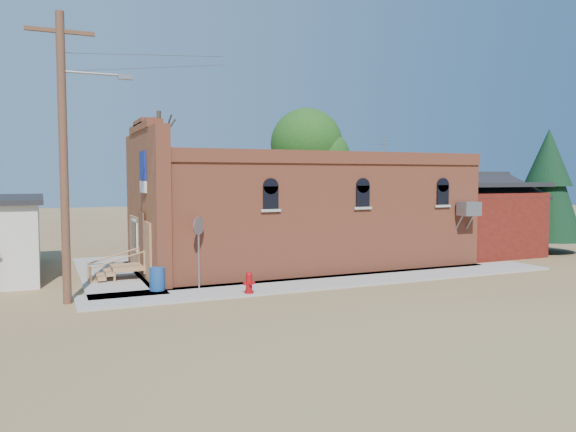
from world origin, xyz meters
name	(u,v)px	position (x,y,z in m)	size (l,w,h in m)	color
ground	(318,290)	(0.00, 0.00, 0.00)	(120.00, 120.00, 0.00)	brown
sidewalk_south	(343,281)	(1.50, 0.90, 0.04)	(19.00, 2.20, 0.08)	#9E9991
sidewalk_west	(113,274)	(-6.30, 6.00, 0.04)	(2.60, 10.00, 0.08)	#9E9991
brick_bar	(296,213)	(1.64, 5.49, 2.34)	(16.40, 7.97, 6.30)	#BE593A
red_shed	(467,210)	(11.50, 5.50, 2.27)	(5.40, 6.40, 4.30)	#50110D
utility_pole	(65,151)	(-8.14, 1.20, 4.77)	(3.12, 0.26, 9.00)	#4C2D1E
tree_bare_near	(159,140)	(-3.00, 13.00, 5.96)	(2.80, 2.80, 7.65)	#493D2A
tree_leafy	(306,145)	(6.00, 13.50, 5.93)	(4.40, 4.40, 8.15)	#493D2A
evergreen_tree	(548,182)	(15.50, 4.00, 3.71)	(3.60, 3.60, 6.50)	#493D2A
fire_hydrant	(249,283)	(-2.56, 0.04, 0.44)	(0.41, 0.39, 0.72)	#A0090E
stop_sign	(199,233)	(-3.89, 1.50, 2.04)	(0.51, 0.55, 2.55)	gray
trash_barrel	(157,279)	(-5.30, 1.75, 0.48)	(0.52, 0.52, 0.79)	navy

